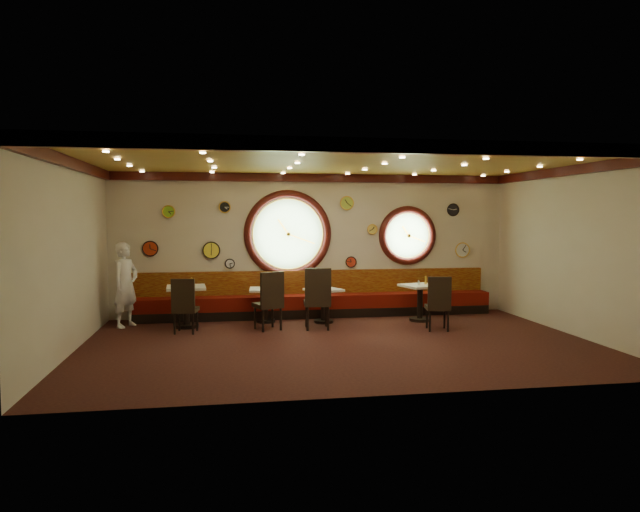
{
  "coord_description": "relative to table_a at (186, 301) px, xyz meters",
  "views": [
    {
      "loc": [
        -1.97,
        -9.79,
        2.25
      ],
      "look_at": [
        -0.23,
        0.8,
        1.5
      ],
      "focal_mm": 32.0,
      "sensor_mm": 36.0,
      "label": 1
    }
  ],
  "objects": [
    {
      "name": "wall_clock_6",
      "position": [
        4.13,
        1.03,
        1.42
      ],
      "size": [
        0.22,
        0.03,
        0.22
      ],
      "primitive_type": "cylinder",
      "rotation": [
        1.57,
        0.0,
        0.0
      ],
      "color": "#E2C54B",
      "rests_on": "wall_back"
    },
    {
      "name": "table_a",
      "position": [
        0.0,
        0.0,
        0.0
      ],
      "size": [
        0.82,
        0.82,
        0.84
      ],
      "color": "black",
      "rests_on": "floor"
    },
    {
      "name": "porthole_left_ring",
      "position": [
        2.18,
        1.02,
        1.32
      ],
      "size": [
        1.61,
        0.03,
        1.61
      ],
      "primitive_type": "torus",
      "rotation": [
        1.57,
        0.0,
        0.0
      ],
      "color": "gold",
      "rests_on": "wall_back"
    },
    {
      "name": "wall_clock_3",
      "position": [
        0.48,
        1.03,
        0.97
      ],
      "size": [
        0.36,
        0.03,
        0.36
      ],
      "primitive_type": "cylinder",
      "rotation": [
        1.57,
        0.0,
        0.0
      ],
      "color": "yellow",
      "rests_on": "wall_back"
    },
    {
      "name": "banquette_back",
      "position": [
        2.78,
        1.01,
        0.22
      ],
      "size": [
        8.0,
        0.1,
        0.55
      ],
      "primitive_type": "cube",
      "color": "#611107",
      "rests_on": "wall_back"
    },
    {
      "name": "condiment_a_pepper",
      "position": [
        -0.02,
        -0.01,
        0.36
      ],
      "size": [
        0.04,
        0.04,
        0.11
      ],
      "primitive_type": "cylinder",
      "color": "silver",
      "rests_on": "table_a"
    },
    {
      "name": "molding_front",
      "position": [
        2.78,
        -4.88,
        2.58
      ],
      "size": [
        9.0,
        0.1,
        0.18
      ],
      "primitive_type": "cube",
      "color": "#370D0A",
      "rests_on": "wall_back"
    },
    {
      "name": "chair_a",
      "position": [
        0.01,
        -0.64,
        0.08
      ],
      "size": [
        0.52,
        0.52,
        0.66
      ],
      "rotation": [
        0.0,
        0.0,
        -0.17
      ],
      "color": "black",
      "rests_on": "floor"
    },
    {
      "name": "condiment_d_salt",
      "position": [
        4.87,
        -0.09,
        0.31
      ],
      "size": [
        0.04,
        0.04,
        0.1
      ],
      "primitive_type": "cylinder",
      "color": "silver",
      "rests_on": "table_d"
    },
    {
      "name": "wall_clock_4",
      "position": [
        6.08,
        1.03,
        1.87
      ],
      "size": [
        0.28,
        0.03,
        0.28
      ],
      "primitive_type": "cylinder",
      "rotation": [
        1.57,
        0.0,
        0.0
      ],
      "color": "black",
      "rests_on": "wall_back"
    },
    {
      "name": "table_b",
      "position": [
        1.62,
        0.3,
        -0.07
      ],
      "size": [
        0.7,
        0.7,
        0.72
      ],
      "color": "black",
      "rests_on": "floor"
    },
    {
      "name": "molding_left",
      "position": [
        -1.67,
        -1.93,
        2.58
      ],
      "size": [
        0.1,
        6.0,
        0.18
      ],
      "primitive_type": "cube",
      "color": "#370D0A",
      "rests_on": "wall_back"
    },
    {
      "name": "ceiling",
      "position": [
        2.78,
        -1.93,
        2.67
      ],
      "size": [
        9.0,
        6.0,
        0.02
      ],
      "primitive_type": "cube",
      "color": "gold",
      "rests_on": "wall_back"
    },
    {
      "name": "wall_clock_8",
      "position": [
        -0.42,
        1.03,
        1.82
      ],
      "size": [
        0.26,
        0.03,
        0.26
      ],
      "primitive_type": "cylinder",
      "rotation": [
        1.57,
        0.0,
        0.0
      ],
      "color": "#70AA22",
      "rests_on": "wall_back"
    },
    {
      "name": "condiment_a_salt",
      "position": [
        -0.03,
        0.05,
        0.37
      ],
      "size": [
        0.04,
        0.04,
        0.11
      ],
      "primitive_type": "cylinder",
      "color": "silver",
      "rests_on": "table_a"
    },
    {
      "name": "wall_front",
      "position": [
        2.78,
        -4.93,
        1.07
      ],
      "size": [
        9.0,
        0.02,
        3.2
      ],
      "primitive_type": "cube",
      "color": "beige",
      "rests_on": "floor"
    },
    {
      "name": "molding_right",
      "position": [
        7.23,
        -1.93,
        2.58
      ],
      "size": [
        0.1,
        6.0,
        0.18
      ],
      "primitive_type": "cube",
      "color": "#370D0A",
      "rests_on": "wall_back"
    },
    {
      "name": "table_d",
      "position": [
        4.91,
        -0.09,
        -0.03
      ],
      "size": [
        0.88,
        0.88,
        0.78
      ],
      "color": "black",
      "rests_on": "floor"
    },
    {
      "name": "porthole_left_glass",
      "position": [
        2.18,
        1.06,
        1.32
      ],
      "size": [
        1.66,
        0.02,
        1.66
      ],
      "primitive_type": "cylinder",
      "rotation": [
        1.57,
        0.0,
        0.0
      ],
      "color": "#79AA66",
      "rests_on": "wall_back"
    },
    {
      "name": "wall_clock_5",
      "position": [
        0.78,
        1.03,
        1.92
      ],
      "size": [
        0.24,
        0.03,
        0.24
      ],
      "primitive_type": "cylinder",
      "rotation": [
        1.57,
        0.0,
        0.0
      ],
      "color": "black",
      "rests_on": "wall_back"
    },
    {
      "name": "wall_clock_0",
      "position": [
        3.63,
        1.03,
        0.67
      ],
      "size": [
        0.24,
        0.03,
        0.24
      ],
      "primitive_type": "cylinder",
      "rotation": [
        1.57,
        0.0,
        0.0
      ],
      "color": "red",
      "rests_on": "wall_back"
    },
    {
      "name": "wall_clock_9",
      "position": [
        3.53,
        1.03,
        2.02
      ],
      "size": [
        0.3,
        0.03,
        0.3
      ],
      "primitive_type": "cylinder",
      "rotation": [
        1.57,
        0.0,
        0.0
      ],
      "color": "#A3BE3B",
      "rests_on": "wall_back"
    },
    {
      "name": "condiment_d_pepper",
      "position": [
        4.87,
        -0.12,
        0.3
      ],
      "size": [
        0.03,
        0.03,
        0.09
      ],
      "primitive_type": "cylinder",
      "color": "silver",
      "rests_on": "table_d"
    },
    {
      "name": "chair_b",
      "position": [
        1.65,
        -0.61,
        0.14
      ],
      "size": [
        0.63,
        0.63,
        0.72
      ],
      "rotation": [
        0.0,
        0.0,
        0.36
      ],
      "color": "black",
      "rests_on": "floor"
    },
    {
      "name": "condiment_c_bottle",
      "position": [
        2.93,
        0.15,
        0.26
      ],
      "size": [
        0.04,
        0.04,
        0.14
      ],
      "primitive_type": "cylinder",
      "color": "gold",
      "rests_on": "table_c"
    },
    {
      "name": "wall_clock_1",
      "position": [
        6.33,
        1.03,
        0.92
      ],
      "size": [
        0.34,
        0.03,
        0.34
      ],
      "primitive_type": "cylinder",
      "rotation": [
        1.57,
        0.0,
        0.0
      ],
      "color": "silver",
      "rests_on": "wall_back"
    },
    {
      "name": "chair_c",
      "position": [
        2.58,
        -0.68,
        0.18
      ],
      "size": [
        0.56,
        0.56,
        0.76
      ],
      "rotation": [
        0.0,
        0.0,
        -0.09
      ],
      "color": "black",
      "rests_on": "floor"
    },
    {
      "name": "condiment_b_salt",
      "position": [
        1.55,
        0.34,
        0.24
      ],
      "size": [
        0.03,
        0.03,
        0.09
      ],
      "primitive_type": "cylinder",
      "color": "silver",
      "rests_on": "table_b"
    },
    {
      "name": "wall_left",
      "position": [
        -1.72,
        -1.93,
        1.07
      ],
      "size": [
        0.02,
        6.0,
        3.2
      ],
      "primitive_type": "cube",
      "color": "beige",
      "rests_on": "floor"
    },
    {
      "name": "porthole_right_ring",
      "position": [
        4.98,
        1.02,
        1.27
      ],
      "size": [
        1.09,
        0.03,
        1.09
      ],
      "primitive_type": "torus",
      "rotation": [
        1.57,
        0.0,
        0.0
      ],
      "color": "gold",
      "rests_on": "wall_back"
    },
    {
      "name": "condiment_c_pepper",
      "position": [
        2.86,
        -0.02,
        0.24
      ],
      "size": [
        0.04,
        0.04,
        0.1
      ],
      "primitive_type": "cylinder",
      "color": "silver",
      "rests_on": "table_c"
    },
    {
      "name": "table_c",
      "position": [
        2.83,
        0.04,
        -0.07
      ],
      "size": [
        0.85,
        0.85,
        0.72
      ],
      "color": "black",
      "rests_on": "floor"
    },
    {
      "name": "waiter",
      "position": [
        -1.22,
        0.27,
        0.33
      ],
      "size": [
        0.68,
        0.75,
        1.72
      ],
      "primitive_type": "imported",
      "rotation": [
        0.0,
        0.0,
        1.01
      ],
      "color": "white",
      "rests_on": "floor"
    },
    {
      "name": "banquette_base",
      "position": [
        2.78,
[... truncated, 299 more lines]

